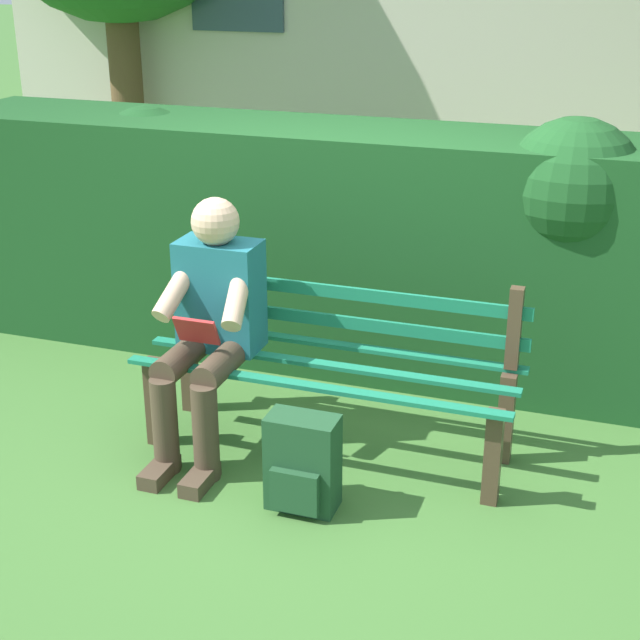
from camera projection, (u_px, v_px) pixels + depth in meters
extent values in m
plane|color=#3D6B2D|center=(327.00, 451.00, 4.42)|extent=(60.00, 60.00, 0.00)
cube|color=#4C3828|center=(493.00, 457.00, 3.93)|extent=(0.07, 0.07, 0.44)
cube|color=#4C3828|center=(155.00, 401.00, 4.42)|extent=(0.07, 0.07, 0.44)
cube|color=#4C3828|center=(506.00, 418.00, 4.26)|extent=(0.07, 0.07, 0.44)
cube|color=#4C3828|center=(189.00, 370.00, 4.74)|extent=(0.07, 0.07, 0.44)
cube|color=#197251|center=(343.00, 346.00, 4.46)|extent=(1.76, 0.06, 0.02)
cube|color=#197251|center=(327.00, 365.00, 4.25)|extent=(1.76, 0.06, 0.02)
cube|color=#197251|center=(310.00, 386.00, 4.05)|extent=(1.76, 0.06, 0.02)
cube|color=#4C3828|center=(514.00, 328.00, 4.13)|extent=(0.06, 0.06, 0.38)
cube|color=#4C3828|center=(189.00, 288.00, 4.62)|extent=(0.06, 0.06, 0.38)
cube|color=#197251|center=(342.00, 322.00, 4.40)|extent=(1.76, 0.02, 0.06)
cube|color=#197251|center=(343.00, 292.00, 4.35)|extent=(1.76, 0.02, 0.06)
cube|color=#1E6672|center=(220.00, 295.00, 4.33)|extent=(0.38, 0.22, 0.52)
sphere|color=#D8AD8C|center=(215.00, 222.00, 4.18)|extent=(0.22, 0.22, 0.22)
cylinder|color=#473828|center=(223.00, 363.00, 4.20)|extent=(0.13, 0.42, 0.13)
cylinder|color=#473828|center=(183.00, 357.00, 4.26)|extent=(0.13, 0.42, 0.13)
cylinder|color=#473828|center=(206.00, 433.00, 4.11)|extent=(0.12, 0.12, 0.46)
cylinder|color=#473828|center=(165.00, 425.00, 4.17)|extent=(0.12, 0.12, 0.46)
cube|color=#473828|center=(200.00, 480.00, 4.12)|extent=(0.10, 0.24, 0.07)
cube|color=#473828|center=(159.00, 472.00, 4.18)|extent=(0.10, 0.24, 0.07)
cylinder|color=#D8AD8C|center=(237.00, 296.00, 4.14)|extent=(0.14, 0.32, 0.26)
cylinder|color=#D8AD8C|center=(177.00, 289.00, 4.23)|extent=(0.14, 0.32, 0.26)
cube|color=#B22626|center=(197.00, 331.00, 4.13)|extent=(0.20, 0.07, 0.13)
cube|color=#19471E|center=(322.00, 244.00, 5.25)|extent=(4.47, 0.76, 1.33)
sphere|color=#19471E|center=(573.00, 187.00, 4.57)|extent=(0.68, 0.68, 0.68)
sphere|color=#19471E|center=(148.00, 158.00, 5.51)|extent=(0.61, 0.61, 0.61)
cube|color=#1E4728|center=(303.00, 462.00, 3.91)|extent=(0.30, 0.16, 0.43)
cube|color=#1E4728|center=(294.00, 492.00, 3.85)|extent=(0.21, 0.04, 0.19)
cylinder|color=#1E4728|center=(330.00, 450.00, 3.96)|extent=(0.04, 0.04, 0.26)
cylinder|color=#1E4728|center=(291.00, 444.00, 4.01)|extent=(0.04, 0.04, 0.26)
cylinder|color=brown|center=(126.00, 78.00, 8.81)|extent=(0.31, 0.31, 2.13)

